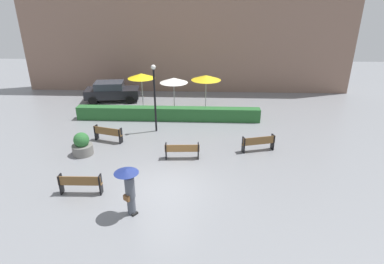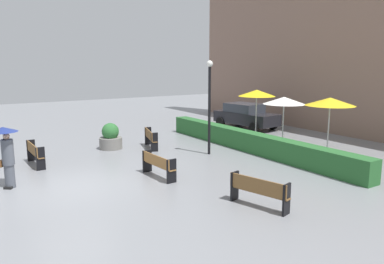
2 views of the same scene
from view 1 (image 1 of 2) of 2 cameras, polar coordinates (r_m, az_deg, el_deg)
name	(u,v)px [view 1 (image 1 of 2)]	position (r m, az deg, el deg)	size (l,w,h in m)	color
ground_plane	(165,188)	(14.46, -4.87, -9.99)	(60.00, 60.00, 0.00)	gray
bench_mid_center	(182,150)	(16.59, -1.78, -3.23)	(1.81, 0.48, 0.84)	olive
bench_near_left	(80,183)	(14.56, -19.35, -8.58)	(1.84, 0.38, 0.91)	brown
bench_far_left	(108,133)	(19.13, -14.81, -0.17)	(1.76, 0.78, 0.90)	brown
bench_far_right	(259,142)	(17.74, 11.80, -1.83)	(1.84, 0.80, 0.88)	brown
pedestrian_with_umbrella	(129,186)	(12.44, -11.23, -9.37)	(0.93, 0.93, 2.03)	#4C515B
planter_pot	(82,145)	(18.00, -19.04, -2.25)	(1.09, 1.09, 1.25)	slate
lamp_post	(155,92)	(19.41, -6.71, 7.12)	(0.28, 0.28, 4.19)	black
patio_umbrella_yellow	(141,76)	(23.81, -9.05, 9.87)	(2.00, 2.00, 2.66)	silver
patio_umbrella_white	(174,80)	(23.07, -3.28, 9.21)	(2.02, 2.02, 2.48)	silver
patio_umbrella_yellow_far	(206,78)	(23.33, 2.53, 9.68)	(2.14, 2.14, 2.59)	silver
hedge_strip	(168,114)	(21.84, -4.32, 3.28)	(12.45, 0.70, 0.90)	#28602D
building_facade	(186,23)	(28.10, -1.07, 18.95)	(28.00, 1.20, 11.52)	#846656
parked_car	(112,91)	(26.50, -14.17, 7.10)	(4.39, 2.40, 1.57)	black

